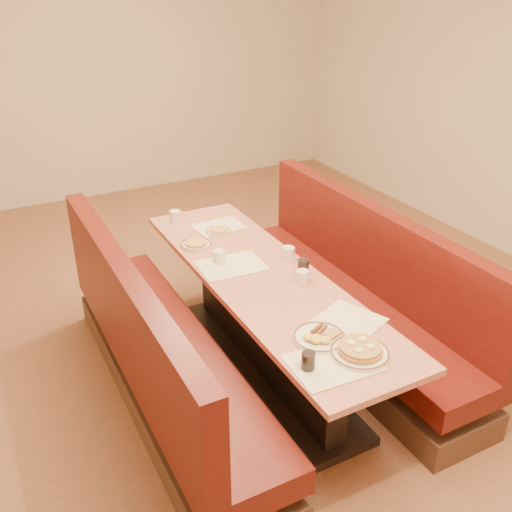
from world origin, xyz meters
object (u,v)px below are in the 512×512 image
diner_table (263,326)px  eggs_plate (319,337)px  booth_right (352,301)px  coffee_mug_b (219,256)px  booth_left (159,358)px  pancake_plate (360,351)px  coffee_mug_c (289,253)px  coffee_mug_d (176,216)px  soda_tumbler_mid (303,267)px  coffee_mug_a (303,276)px  soda_tumbler_near (308,361)px

diner_table → eggs_plate: bearing=-95.3°
booth_right → coffee_mug_b: booth_right is taller
booth_left → eggs_plate: (0.66, -0.75, 0.41)m
pancake_plate → eggs_plate: size_ratio=1.08×
coffee_mug_b → coffee_mug_c: bearing=-37.0°
coffee_mug_d → diner_table: bearing=-72.5°
eggs_plate → coffee_mug_d: 1.85m
soda_tumbler_mid → coffee_mug_a: bearing=-124.0°
eggs_plate → soda_tumbler_near: soda_tumbler_near is taller
coffee_mug_a → coffee_mug_b: (-0.34, 0.50, -0.00)m
booth_right → coffee_mug_b: (-0.90, 0.32, 0.43)m
booth_right → soda_tumbler_mid: bearing=-170.1°
coffee_mug_d → booth_right: bearing=-42.1°
soda_tumbler_mid → coffee_mug_c: bearing=83.9°
booth_left → soda_tumbler_mid: size_ratio=24.82×
booth_left → pancake_plate: (0.77, -0.96, 0.41)m
coffee_mug_a → soda_tumbler_mid: bearing=50.3°
soda_tumbler_near → pancake_plate: bearing=-5.0°
coffee_mug_d → soda_tumbler_near: size_ratio=1.22×
booth_left → coffee_mug_b: (0.57, 0.32, 0.43)m
booth_left → coffee_mug_c: bearing=7.9°
diner_table → coffee_mug_a: size_ratio=22.38×
soda_tumbler_mid → booth_right: bearing=9.9°
coffee_mug_d → booth_left: bearing=-108.4°
coffee_mug_b → coffee_mug_d: size_ratio=0.95×
booth_right → pancake_plate: size_ratio=8.11×
pancake_plate → coffee_mug_c: size_ratio=2.75×
coffee_mug_c → soda_tumbler_mid: (-0.02, -0.22, 0.00)m
booth_left → pancake_plate: size_ratio=8.11×
diner_table → coffee_mug_b: (-0.17, 0.32, 0.42)m
diner_table → eggs_plate: eggs_plate is taller
eggs_plate → soda_tumbler_near: size_ratio=3.00×
booth_left → soda_tumbler_mid: (0.98, -0.08, 0.44)m
booth_left → coffee_mug_c: size_ratio=22.29×
diner_table → pancake_plate: pancake_plate is taller
coffee_mug_d → soda_tumbler_mid: bearing=-62.1°
booth_right → coffee_mug_c: booth_right is taller
diner_table → booth_left: (-0.73, 0.00, -0.01)m
coffee_mug_a → coffee_mug_c: (0.09, 0.32, 0.00)m
coffee_mug_b → booth_right: bearing=-34.0°
diner_table → coffee_mug_d: 1.19m
diner_table → booth_right: size_ratio=1.00×
booth_left → booth_right: size_ratio=1.00×
coffee_mug_b → coffee_mug_c: size_ratio=0.99×
booth_left → soda_tumbler_mid: 1.07m
booth_right → soda_tumbler_near: size_ratio=26.24×
booth_left → soda_tumbler_near: (0.48, -0.93, 0.44)m
diner_table → pancake_plate: (0.04, -0.96, 0.40)m
diner_table → coffee_mug_c: (0.27, 0.14, 0.42)m
diner_table → coffee_mug_d: size_ratio=21.46×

